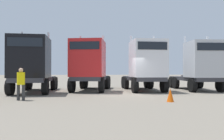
{
  "coord_description": "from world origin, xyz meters",
  "views": [
    {
      "loc": [
        -2.8,
        -14.05,
        1.51
      ],
      "look_at": [
        -0.65,
        3.03,
        1.67
      ],
      "focal_mm": 33.8,
      "sensor_mm": 36.0,
      "label": 1
    }
  ],
  "objects_px": {
    "semi_truck_red": "(90,65)",
    "semi_truck_silver": "(200,66)",
    "visitor_in_hivis": "(21,82)",
    "semi_truck_black": "(32,64)",
    "traffic_cone_near": "(170,95)",
    "semi_truck_white": "(146,65)"
  },
  "relations": [
    {
      "from": "semi_truck_black",
      "to": "semi_truck_silver",
      "type": "bearing_deg",
      "value": 90.88
    },
    {
      "from": "semi_truck_black",
      "to": "traffic_cone_near",
      "type": "xyz_separation_m",
      "value": [
        8.0,
        -5.22,
        -1.71
      ]
    },
    {
      "from": "semi_truck_white",
      "to": "traffic_cone_near",
      "type": "bearing_deg",
      "value": -3.32
    },
    {
      "from": "semi_truck_white",
      "to": "visitor_in_hivis",
      "type": "bearing_deg",
      "value": -61.76
    },
    {
      "from": "semi_truck_red",
      "to": "traffic_cone_near",
      "type": "xyz_separation_m",
      "value": [
        3.95,
        -6.34,
        -1.72
      ]
    },
    {
      "from": "semi_truck_white",
      "to": "visitor_in_hivis",
      "type": "distance_m",
      "value": 9.16
    },
    {
      "from": "semi_truck_red",
      "to": "visitor_in_hivis",
      "type": "distance_m",
      "value": 6.19
    },
    {
      "from": "semi_truck_black",
      "to": "semi_truck_silver",
      "type": "distance_m",
      "value": 12.82
    },
    {
      "from": "traffic_cone_near",
      "to": "semi_truck_silver",
      "type": "bearing_deg",
      "value": 49.12
    },
    {
      "from": "semi_truck_red",
      "to": "semi_truck_silver",
      "type": "bearing_deg",
      "value": 96.94
    },
    {
      "from": "semi_truck_silver",
      "to": "semi_truck_white",
      "type": "bearing_deg",
      "value": -88.55
    },
    {
      "from": "traffic_cone_near",
      "to": "semi_truck_white",
      "type": "bearing_deg",
      "value": 86.18
    },
    {
      "from": "semi_truck_red",
      "to": "semi_truck_white",
      "type": "relative_size",
      "value": 1.08
    },
    {
      "from": "visitor_in_hivis",
      "to": "semi_truck_black",
      "type": "bearing_deg",
      "value": 15.51
    },
    {
      "from": "semi_truck_silver",
      "to": "traffic_cone_near",
      "type": "bearing_deg",
      "value": -37.05
    },
    {
      "from": "semi_truck_red",
      "to": "semi_truck_silver",
      "type": "xyz_separation_m",
      "value": [
        8.76,
        -0.78,
        -0.07
      ]
    },
    {
      "from": "semi_truck_red",
      "to": "visitor_in_hivis",
      "type": "height_order",
      "value": "semi_truck_red"
    },
    {
      "from": "semi_truck_red",
      "to": "semi_truck_white",
      "type": "xyz_separation_m",
      "value": [
        4.34,
        -0.59,
        -0.02
      ]
    },
    {
      "from": "semi_truck_silver",
      "to": "visitor_in_hivis",
      "type": "bearing_deg",
      "value": -68.19
    },
    {
      "from": "semi_truck_black",
      "to": "traffic_cone_near",
      "type": "relative_size",
      "value": 9.05
    },
    {
      "from": "semi_truck_black",
      "to": "traffic_cone_near",
      "type": "distance_m",
      "value": 9.71
    },
    {
      "from": "semi_truck_white",
      "to": "visitor_in_hivis",
      "type": "xyz_separation_m",
      "value": [
        -8.06,
        -4.24,
        -1.04
      ]
    }
  ]
}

